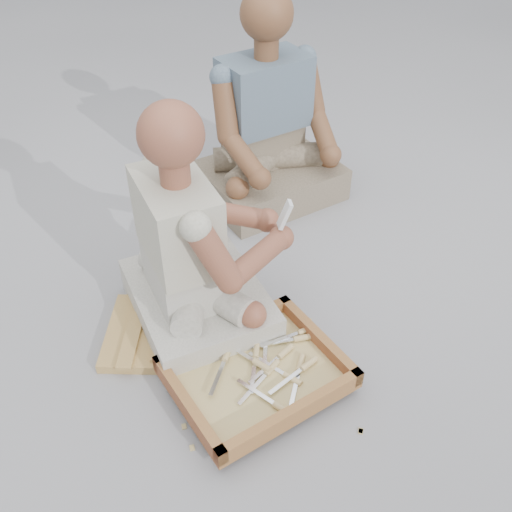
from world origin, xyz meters
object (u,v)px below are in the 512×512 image
object	(u,v)px
companion	(269,134)
carved_panel	(181,333)
tool_tray	(257,374)
craftsman	(193,256)

from	to	relation	value
companion	carved_panel	bearing A→B (deg)	38.92
tool_tray	companion	bearing A→B (deg)	69.81
craftsman	companion	size ratio (longest dim) A/B	0.91
craftsman	tool_tray	bearing A→B (deg)	9.42
carved_panel	companion	bearing A→B (deg)	53.48
carved_panel	companion	xyz separation A→B (m)	(0.62, 0.83, 0.31)
carved_panel	craftsman	distance (m)	0.31
carved_panel	tool_tray	world-z (taller)	tool_tray
tool_tray	craftsman	size ratio (longest dim) A/B	0.73
carved_panel	tool_tray	size ratio (longest dim) A/B	0.84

